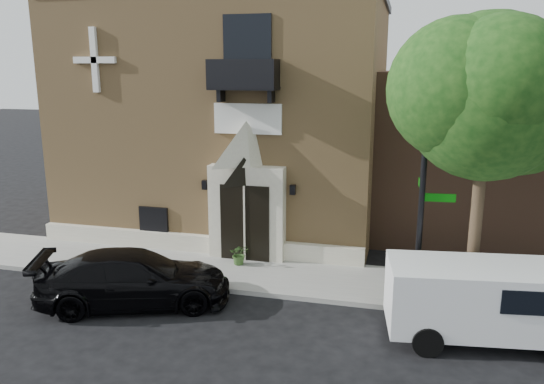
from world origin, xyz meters
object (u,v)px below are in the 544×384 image
Objects in this scene: dumpster at (497,287)px; black_sedan at (134,278)px; cargo_van at (495,300)px; fire_hydrant at (418,292)px; street_sign at (422,200)px.

black_sedan is at bearing -150.38° from dumpster.
cargo_van is 2.16× the size of dumpster.
black_sedan is 2.32× the size of dumpster.
fire_hydrant is at bearing -158.15° from dumpster.
street_sign is at bearing -157.98° from dumpster.
cargo_van is (9.49, 0.24, 0.31)m from black_sedan.
street_sign reaches higher than dumpster.
dumpster is at bearing 2.14° from fire_hydrant.
street_sign reaches higher than fire_hydrant.
dumpster is (9.77, 1.71, 0.05)m from black_sedan.
black_sedan reaches higher than fire_hydrant.
dumpster is (2.04, 0.08, 0.31)m from fire_hydrant.
street_sign is 8.13× the size of fire_hydrant.
cargo_van is at bearing -81.21° from dumpster.
black_sedan reaches higher than dumpster.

